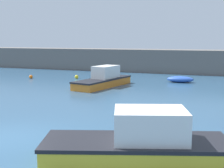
% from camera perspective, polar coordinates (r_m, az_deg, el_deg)
% --- Properties ---
extents(ground_plane, '(120.00, 120.00, 0.20)m').
position_cam_1_polar(ground_plane, '(13.40, -18.42, -9.81)').
color(ground_plane, '#2D5170').
extents(harbor_breakwater, '(59.35, 3.89, 2.70)m').
position_cam_1_polar(harbor_breakwater, '(38.02, 8.31, 4.24)').
color(harbor_breakwater, '#66605B').
rests_on(harbor_breakwater, ground_plane).
extents(motorboat_grey_hull, '(6.38, 3.93, 1.75)m').
position_cam_1_polar(motorboat_grey_hull, '(10.26, 5.27, -10.70)').
color(motorboat_grey_hull, yellow).
rests_on(motorboat_grey_hull, ground_plane).
extents(fishing_dinghy_green, '(2.48, 1.34, 0.57)m').
position_cam_1_polar(fishing_dinghy_green, '(29.25, 12.38, 0.85)').
color(fishing_dinghy_green, '#2D56B7').
rests_on(fishing_dinghy_green, ground_plane).
extents(motorboat_with_cabin, '(3.05, 6.68, 1.71)m').
position_cam_1_polar(motorboat_with_cabin, '(26.14, -1.50, 0.88)').
color(motorboat_with_cabin, orange).
rests_on(motorboat_with_cabin, ground_plane).
extents(mooring_buoy_yellow, '(0.37, 0.37, 0.37)m').
position_cam_1_polar(mooring_buoy_yellow, '(31.39, -6.50, 1.31)').
color(mooring_buoy_yellow, yellow).
rests_on(mooring_buoy_yellow, ground_plane).
extents(mooring_buoy_orange, '(0.36, 0.36, 0.36)m').
position_cam_1_polar(mooring_buoy_orange, '(32.34, -14.60, 1.29)').
color(mooring_buoy_orange, orange).
rests_on(mooring_buoy_orange, ground_plane).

